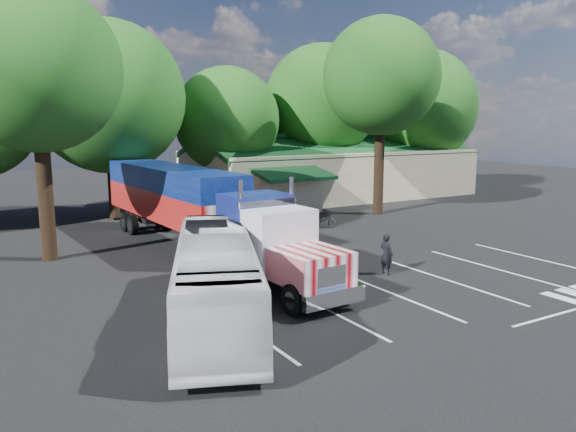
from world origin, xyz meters
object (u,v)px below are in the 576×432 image
woman (386,254)px  silver_sedan (285,198)px  semi_truck (193,204)px  bicycle (325,219)px  tour_bus (216,279)px

woman → silver_sedan: (5.45, 18.08, -0.14)m
semi_truck → silver_sedan: (11.11, 10.10, -1.69)m
woman → bicycle: (3.90, 10.44, -0.43)m
woman → semi_truck: bearing=25.2°
semi_truck → tour_bus: bearing=-110.4°
woman → bicycle: bearing=-30.6°
semi_truck → tour_bus: (-2.94, -9.67, -0.98)m
tour_bus → semi_truck: bearing=95.1°
semi_truck → silver_sedan: bearing=38.8°
bicycle → silver_sedan: silver_sedan is taller
woman → tour_bus: tour_bus is taller
bicycle → silver_sedan: bearing=57.4°
woman → silver_sedan: woman is taller
bicycle → tour_bus: bearing=-157.0°
bicycle → woman: bearing=-131.6°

